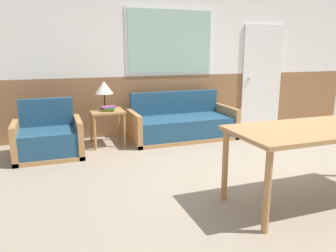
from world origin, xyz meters
The scene contains 9 objects.
ground_plane centered at (0.00, 0.00, 0.00)m, with size 16.00×16.00×0.00m, color gray.
wall_back centered at (-0.02, 2.63, 1.37)m, with size 7.20×0.09×2.70m.
couch centered at (-0.43, 2.03, 0.24)m, with size 1.79×0.82×0.78m.
armchair centered at (-2.60, 1.77, 0.25)m, with size 0.93×0.74×0.80m.
side_table centered at (-1.70, 2.07, 0.47)m, with size 0.52×0.52×0.57m.
table_lamp centered at (-1.71, 2.16, 0.91)m, with size 0.29×0.29×0.45m.
book_stack centered at (-1.68, 1.98, 0.61)m, with size 0.22×0.16×0.08m.
dining_table centered at (-0.03, -0.66, 0.69)m, with size 1.91×0.81×0.77m.
entry_door centered at (1.54, 2.57, 0.99)m, with size 0.90×0.09×1.99m.
Camera 1 is at (-2.53, -3.06, 1.50)m, focal length 35.00 mm.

